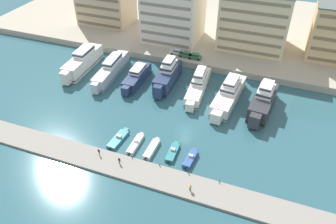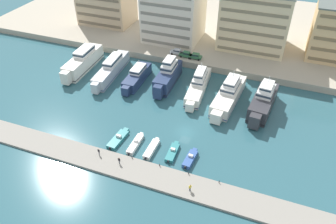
# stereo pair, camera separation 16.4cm
# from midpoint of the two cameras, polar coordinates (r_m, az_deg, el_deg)

# --- Properties ---
(ground_plane) EXTENTS (400.00, 400.00, 0.00)m
(ground_plane) POSITION_cam_midpoint_polar(r_m,az_deg,el_deg) (77.96, 3.00, -3.52)
(ground_plane) COLOR #2D5B66
(quay_promenade) EXTENTS (180.00, 70.00, 2.03)m
(quay_promenade) POSITION_cam_midpoint_polar(r_m,az_deg,el_deg) (131.49, 12.07, 14.37)
(quay_promenade) COLOR #ADA38E
(quay_promenade) RESTS_ON ground
(pier_dock) EXTENTS (120.00, 6.21, 0.50)m
(pier_dock) POSITION_cam_midpoint_polar(r_m,az_deg,el_deg) (67.45, -1.20, -11.49)
(pier_dock) COLOR gray
(pier_dock) RESTS_ON ground
(yacht_ivory_far_left) EXTENTS (5.09, 20.50, 7.86)m
(yacht_ivory_far_left) POSITION_cam_midpoint_polar(r_m,az_deg,el_deg) (104.30, -14.69, 8.51)
(yacht_ivory_far_left) COLOR silver
(yacht_ivory_far_left) RESTS_ON ground
(yacht_silver_left) EXTENTS (4.94, 21.75, 6.89)m
(yacht_silver_left) POSITION_cam_midpoint_polar(r_m,az_deg,el_deg) (99.29, -9.95, 7.37)
(yacht_silver_left) COLOR silver
(yacht_silver_left) RESTS_ON ground
(yacht_navy_mid_left) EXTENTS (4.13, 16.15, 6.12)m
(yacht_navy_mid_left) POSITION_cam_midpoint_polar(r_m,az_deg,el_deg) (95.18, -5.54, 6.13)
(yacht_navy_mid_left) COLOR navy
(yacht_navy_mid_left) RESTS_ON ground
(yacht_navy_center_left) EXTENTS (4.54, 17.10, 9.32)m
(yacht_navy_center_left) POSITION_cam_midpoint_polar(r_m,az_deg,el_deg) (93.28, -0.11, 6.37)
(yacht_navy_center_left) COLOR navy
(yacht_navy_center_left) RESTS_ON ground
(yacht_ivory_center) EXTENTS (5.14, 20.56, 7.60)m
(yacht_ivory_center) POSITION_cam_midpoint_polar(r_m,az_deg,el_deg) (91.10, 5.26, 4.78)
(yacht_ivory_center) COLOR silver
(yacht_ivory_center) RESTS_ON ground
(yacht_ivory_center_right) EXTENTS (6.25, 21.33, 8.03)m
(yacht_ivory_center_right) POSITION_cam_midpoint_polar(r_m,az_deg,el_deg) (87.90, 10.45, 3.09)
(yacht_ivory_center_right) COLOR silver
(yacht_ivory_center_right) RESTS_ON ground
(yacht_charcoal_mid_right) EXTENTS (6.16, 18.15, 8.85)m
(yacht_charcoal_mid_right) POSITION_cam_midpoint_polar(r_m,az_deg,el_deg) (86.70, 16.18, 1.86)
(yacht_charcoal_mid_right) COLOR #333338
(yacht_charcoal_mid_right) RESTS_ON ground
(motorboat_teal_far_left) EXTENTS (2.64, 7.67, 1.29)m
(motorboat_teal_far_left) POSITION_cam_midpoint_polar(r_m,az_deg,el_deg) (76.40, -8.70, -4.63)
(motorboat_teal_far_left) COLOR teal
(motorboat_teal_far_left) RESTS_ON ground
(motorboat_white_left) EXTENTS (1.55, 7.35, 1.37)m
(motorboat_white_left) POSITION_cam_midpoint_polar(r_m,az_deg,el_deg) (74.54, -5.74, -5.53)
(motorboat_white_left) COLOR white
(motorboat_white_left) RESTS_ON ground
(motorboat_white_mid_left) EXTENTS (1.66, 6.98, 0.98)m
(motorboat_white_mid_left) POSITION_cam_midpoint_polar(r_m,az_deg,el_deg) (73.07, -2.91, -6.42)
(motorboat_white_mid_left) COLOR white
(motorboat_white_mid_left) RESTS_ON ground
(motorboat_teal_center_left) EXTENTS (2.08, 6.69, 1.28)m
(motorboat_teal_center_left) POSITION_cam_midpoint_polar(r_m,az_deg,el_deg) (72.37, 0.76, -6.98)
(motorboat_teal_center_left) COLOR teal
(motorboat_teal_center_left) RESTS_ON ground
(motorboat_blue_center) EXTENTS (2.09, 6.22, 1.46)m
(motorboat_blue_center) POSITION_cam_midpoint_polar(r_m,az_deg,el_deg) (70.98, 3.86, -8.09)
(motorboat_blue_center) COLOR #33569E
(motorboat_blue_center) RESTS_ON ground
(car_silver_far_left) EXTENTS (4.15, 2.02, 1.80)m
(car_silver_far_left) POSITION_cam_midpoint_polar(r_m,az_deg,el_deg) (105.68, 1.47, 10.47)
(car_silver_far_left) COLOR #B7BCC1
(car_silver_far_left) RESTS_ON quay_promenade
(car_green_left) EXTENTS (4.16, 2.05, 1.80)m
(car_green_left) POSITION_cam_midpoint_polar(r_m,az_deg,el_deg) (104.18, 3.09, 10.00)
(car_green_left) COLOR #2D6642
(car_green_left) RESTS_ON quay_promenade
(car_green_mid_left) EXTENTS (4.14, 2.00, 1.80)m
(car_green_mid_left) POSITION_cam_midpoint_polar(r_m,az_deg,el_deg) (103.39, 4.71, 9.70)
(car_green_mid_left) COLOR #2D6642
(car_green_mid_left) RESTS_ON quay_promenade
(apartment_block_left) EXTENTS (18.38, 16.64, 24.00)m
(apartment_block_left) POSITION_cam_midpoint_polar(r_m,az_deg,el_deg) (112.93, 0.96, 17.89)
(apartment_block_left) COLOR silver
(apartment_block_left) RESTS_ON quay_promenade
(apartment_block_mid_left) EXTENTS (21.52, 16.49, 20.97)m
(apartment_block_mid_left) POSITION_cam_midpoint_polar(r_m,az_deg,el_deg) (111.57, 14.97, 15.58)
(apartment_block_mid_left) COLOR beige
(apartment_block_mid_left) RESTS_ON quay_promenade
(pedestrian_near_edge) EXTENTS (0.44, 0.55, 1.67)m
(pedestrian_near_edge) POSITION_cam_midpoint_polar(r_m,az_deg,el_deg) (64.53, 3.85, -12.92)
(pedestrian_near_edge) COLOR #282D3D
(pedestrian_near_edge) RESTS_ON pier_dock
(pedestrian_mid_deck) EXTENTS (0.61, 0.38, 1.67)m
(pedestrian_mid_deck) POSITION_cam_midpoint_polar(r_m,az_deg,el_deg) (72.57, -12.02, -6.70)
(pedestrian_mid_deck) COLOR #4C515B
(pedestrian_mid_deck) RESTS_ON pier_dock
(pedestrian_far_side) EXTENTS (0.62, 0.31, 1.64)m
(pedestrian_far_side) POSITION_cam_midpoint_polar(r_m,az_deg,el_deg) (69.94, -8.56, -8.28)
(pedestrian_far_side) COLOR #4C515B
(pedestrian_far_side) RESTS_ON pier_dock
(bollard_west) EXTENTS (0.20, 0.20, 0.61)m
(bollard_west) POSITION_cam_midpoint_polar(r_m,az_deg,el_deg) (71.14, -6.32, -7.79)
(bollard_west) COLOR #2D2D33
(bollard_west) RESTS_ON pier_dock
(bollard_west_mid) EXTENTS (0.20, 0.20, 0.61)m
(bollard_west_mid) POSITION_cam_midpoint_polar(r_m,az_deg,el_deg) (69.18, -1.52, -9.16)
(bollard_west_mid) COLOR #2D2D33
(bollard_west_mid) RESTS_ON pier_dock
(bollard_east_mid) EXTENTS (0.20, 0.20, 0.61)m
(bollard_east_mid) POSITION_cam_midpoint_polar(r_m,az_deg,el_deg) (67.77, 3.57, -10.53)
(bollard_east_mid) COLOR #2D2D33
(bollard_east_mid) RESTS_ON pier_dock
(bollard_east) EXTENTS (0.20, 0.20, 0.61)m
(bollard_east) POSITION_cam_midpoint_polar(r_m,az_deg,el_deg) (66.94, 8.88, -11.86)
(bollard_east) COLOR #2D2D33
(bollard_east) RESTS_ON pier_dock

